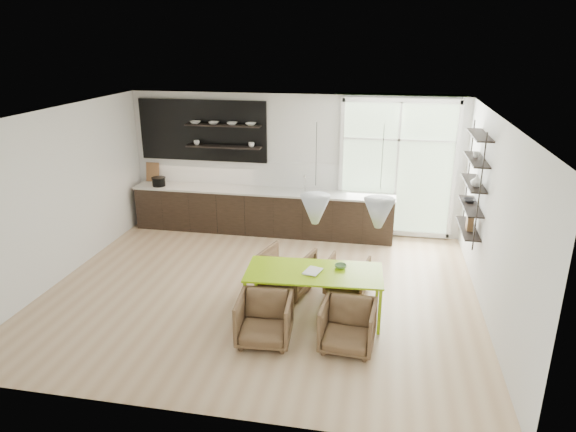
# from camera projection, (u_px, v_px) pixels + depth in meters

# --- Properties ---
(room) EXTENTS (7.02, 6.01, 2.91)m
(room) POSITION_uv_depth(u_px,v_px,m) (307.00, 190.00, 8.95)
(room) COLOR #CEAD86
(room) RESTS_ON ground
(kitchen_run) EXTENTS (5.54, 0.69, 2.75)m
(kitchen_run) POSITION_uv_depth(u_px,v_px,m) (258.00, 205.00, 10.94)
(kitchen_run) COLOR black
(kitchen_run) RESTS_ON ground
(right_shelving) EXTENTS (0.26, 1.22, 1.90)m
(right_shelving) POSITION_uv_depth(u_px,v_px,m) (473.00, 186.00, 8.47)
(right_shelving) COLOR black
(right_shelving) RESTS_ON ground
(dining_table) EXTENTS (2.05, 1.02, 0.73)m
(dining_table) POSITION_uv_depth(u_px,v_px,m) (314.00, 274.00, 7.56)
(dining_table) COLOR #93C80C
(dining_table) RESTS_ON ground
(armchair_back_left) EXTENTS (0.96, 0.97, 0.72)m
(armchair_back_left) POSITION_uv_depth(u_px,v_px,m) (287.00, 271.00, 8.41)
(armchair_back_left) COLOR brown
(armchair_back_left) RESTS_ON ground
(armchair_back_right) EXTENTS (0.74, 0.76, 0.60)m
(armchair_back_right) POSITION_uv_depth(u_px,v_px,m) (347.00, 276.00, 8.37)
(armchair_back_right) COLOR brown
(armchair_back_right) RESTS_ON ground
(armchair_front_left) EXTENTS (0.77, 0.79, 0.68)m
(armchair_front_left) POSITION_uv_depth(u_px,v_px,m) (264.00, 319.00, 7.01)
(armchair_front_left) COLOR brown
(armchair_front_left) RESTS_ON ground
(armchair_front_right) EXTENTS (0.76, 0.78, 0.66)m
(armchair_front_right) POSITION_uv_depth(u_px,v_px,m) (348.00, 326.00, 6.86)
(armchair_front_right) COLOR brown
(armchair_front_right) RESTS_ON ground
(wire_stool) EXTENTS (0.34, 0.34, 0.43)m
(wire_stool) POSITION_uv_depth(u_px,v_px,m) (254.00, 301.00, 7.60)
(wire_stool) COLOR black
(wire_stool) RESTS_ON ground
(table_book) EXTENTS (0.30, 0.35, 0.03)m
(table_book) POSITION_uv_depth(u_px,v_px,m) (306.00, 270.00, 7.55)
(table_book) COLOR white
(table_book) RESTS_ON dining_table
(table_bowl) EXTENTS (0.21, 0.21, 0.06)m
(table_bowl) POSITION_uv_depth(u_px,v_px,m) (341.00, 266.00, 7.64)
(table_bowl) COLOR #5E8853
(table_bowl) RESTS_ON dining_table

